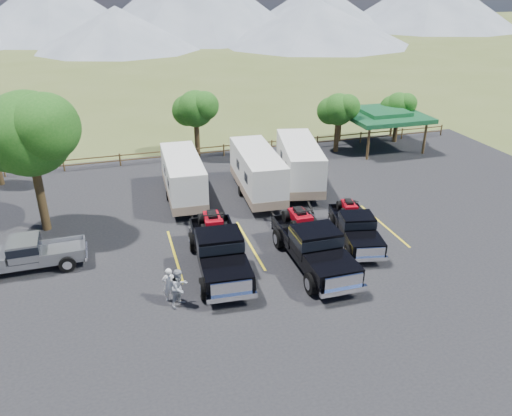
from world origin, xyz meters
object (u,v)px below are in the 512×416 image
object	(u,v)px
rig_right	(355,226)
trailer_left	(183,178)
rig_center	(313,244)
pavilion	(383,115)
trailer_right	(299,164)
person_b	(180,288)
rig_left	(219,248)
pickup_silver	(29,253)
trailer_center	(257,173)
person_a	(169,284)
tree_big_nw	(27,134)

from	to	relation	value
rig_right	trailer_left	size ratio (longest dim) A/B	0.69
rig_center	pavilion	bearing A→B (deg)	51.12
trailer_right	person_b	world-z (taller)	trailer_right
rig_left	pickup_silver	xyz separation A→B (m)	(-8.79, 2.59, -0.26)
trailer_center	trailer_right	world-z (taller)	trailer_right
rig_left	person_a	xyz separation A→B (m)	(-2.65, -1.99, -0.29)
trailer_right	tree_big_nw	bearing A→B (deg)	-161.55
trailer_left	pickup_silver	world-z (taller)	trailer_left
rig_center	trailer_right	size ratio (longest dim) A/B	0.78
trailer_right	trailer_left	bearing A→B (deg)	-167.54
pickup_silver	trailer_right	bearing A→B (deg)	109.25
rig_right	person_a	size ratio (longest dim) A/B	3.52
trailer_right	person_a	world-z (taller)	trailer_right
rig_center	trailer_left	size ratio (longest dim) A/B	0.83
trailer_left	tree_big_nw	bearing A→B (deg)	-165.98
rig_left	pavilion	bearing A→B (deg)	44.55
trailer_left	person_b	world-z (taller)	trailer_left
pavilion	trailer_right	distance (m)	11.47
rig_right	trailer_center	size ratio (longest dim) A/B	0.66
trailer_left	rig_right	bearing A→B (deg)	-43.38
tree_big_nw	trailer_right	world-z (taller)	tree_big_nw
trailer_left	person_a	bearing A→B (deg)	-100.49
tree_big_nw	person_b	distance (m)	12.15
rig_right	trailer_left	world-z (taller)	trailer_left
person_a	pavilion	bearing A→B (deg)	-136.38
pavilion	person_a	size ratio (longest dim) A/B	3.81
rig_left	trailer_center	bearing A→B (deg)	65.01
rig_right	person_a	distance (m)	10.57
rig_left	trailer_center	xyz separation A→B (m)	(4.35, 7.99, 0.47)
rig_right	trailer_right	size ratio (longest dim) A/B	0.65
rig_right	trailer_left	bearing A→B (deg)	145.94
trailer_center	pickup_silver	xyz separation A→B (m)	(-13.14, -5.40, -0.73)
pavilion	trailer_left	xyz separation A→B (m)	(-17.40, -6.23, -1.25)
trailer_left	person_a	distance (m)	10.90
rig_left	trailer_right	xyz separation A→B (m)	(7.49, 8.70, 0.49)
rig_left	trailer_left	bearing A→B (deg)	95.59
rig_right	person_b	world-z (taller)	rig_right
tree_big_nw	trailer_left	world-z (taller)	tree_big_nw
pavilion	rig_left	size ratio (longest dim) A/B	0.89
pavilion	trailer_center	bearing A→B (deg)	-151.69
rig_center	trailer_center	xyz separation A→B (m)	(-0.16, 8.90, 0.47)
rig_left	trailer_left	world-z (taller)	trailer_left
person_b	pavilion	bearing A→B (deg)	5.09
rig_center	trailer_center	distance (m)	8.92
trailer_left	pickup_silver	distance (m)	10.43
pavilion	trailer_center	size ratio (longest dim) A/B	0.71
pickup_silver	rig_left	bearing A→B (deg)	72.27
tree_big_nw	rig_center	xyz separation A→B (m)	(12.96, -7.79, -4.45)
pavilion	rig_right	xyz separation A→B (m)	(-9.50, -14.22, -1.86)
rig_right	pickup_silver	world-z (taller)	rig_right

